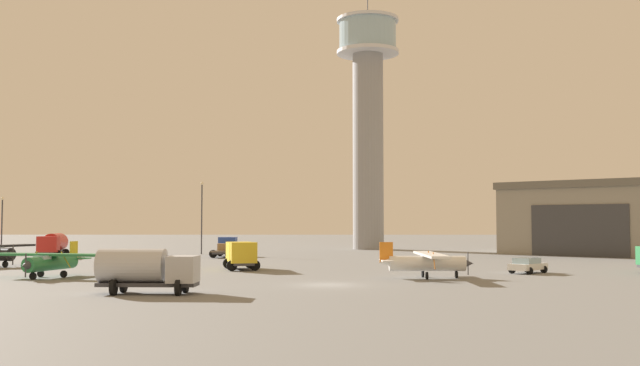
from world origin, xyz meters
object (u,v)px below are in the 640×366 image
(truck_fuel_tanker_red, at_px, (53,244))
(truck_fuel_tanker_silver, at_px, (146,269))
(airplane_green, at_px, (52,261))
(truck_box_yellow, at_px, (241,253))
(light_post_north, at_px, (202,212))
(car_white, at_px, (528,265))
(light_post_west, at_px, (2,220))
(truck_flatbed_blue, at_px, (226,247))
(airplane_white, at_px, (426,261))
(control_tower, at_px, (368,105))

(truck_fuel_tanker_red, relative_size, truck_fuel_tanker_silver, 1.00)
(airplane_green, bearing_deg, truck_box_yellow, 137.41)
(truck_box_yellow, relative_size, light_post_north, 0.60)
(light_post_north, bearing_deg, car_white, -46.13)
(light_post_west, bearing_deg, truck_fuel_tanker_red, -29.88)
(truck_fuel_tanker_silver, bearing_deg, airplane_green, 131.90)
(truck_box_yellow, bearing_deg, truck_fuel_tanker_silver, -21.49)
(airplane_green, bearing_deg, truck_flatbed_blue, 177.97)
(airplane_green, bearing_deg, light_post_north, -173.75)
(truck_fuel_tanker_red, distance_m, car_white, 60.26)
(airplane_white, bearing_deg, airplane_green, 178.01)
(control_tower, xyz_separation_m, light_post_north, (-24.63, -18.30, -18.21))
(truck_fuel_tanker_red, relative_size, light_post_north, 0.62)
(airplane_white, bearing_deg, truck_fuel_tanker_silver, -147.99)
(airplane_white, xyz_separation_m, truck_fuel_tanker_silver, (-19.47, -12.60, 0.23))
(truck_fuel_tanker_red, bearing_deg, light_post_north, 109.79)
(truck_fuel_tanker_red, bearing_deg, truck_fuel_tanker_silver, 21.11)
(control_tower, relative_size, light_post_north, 4.20)
(airplane_green, bearing_deg, airplane_white, 101.79)
(truck_box_yellow, height_order, light_post_north, light_post_north)
(truck_fuel_tanker_red, xyz_separation_m, truck_box_yellow, (27.16, -23.61, -0.17))
(truck_fuel_tanker_red, bearing_deg, airplane_green, 14.91)
(truck_fuel_tanker_silver, relative_size, car_white, 1.51)
(airplane_green, height_order, airplane_white, airplane_white)
(airplane_white, relative_size, truck_flatbed_blue, 1.39)
(truck_flatbed_blue, distance_m, light_post_west, 31.70)
(airplane_green, xyz_separation_m, truck_box_yellow, (14.35, 9.88, 0.18))
(light_post_west, bearing_deg, airplane_green, -60.46)
(truck_fuel_tanker_silver, distance_m, light_post_west, 61.64)
(control_tower, distance_m, car_white, 60.95)
(control_tower, xyz_separation_m, light_post_west, (-51.47, -21.60, -19.38))
(control_tower, distance_m, truck_flatbed_blue, 39.66)
(airplane_green, bearing_deg, control_tower, 166.81)
(car_white, bearing_deg, control_tower, 54.73)
(control_tower, height_order, light_post_west, control_tower)
(light_post_west, bearing_deg, control_tower, 22.77)
(car_white, distance_m, light_post_north, 51.46)
(truck_flatbed_blue, bearing_deg, truck_fuel_tanker_red, 96.44)
(control_tower, relative_size, airplane_white, 4.35)
(truck_flatbed_blue, bearing_deg, car_white, -131.57)
(airplane_green, relative_size, truck_fuel_tanker_silver, 1.56)
(truck_fuel_tanker_red, bearing_deg, light_post_west, -125.90)
(truck_flatbed_blue, height_order, truck_fuel_tanker_silver, truck_fuel_tanker_silver)
(truck_flatbed_blue, bearing_deg, control_tower, -36.21)
(truck_fuel_tanker_red, height_order, car_white, truck_fuel_tanker_red)
(light_post_north, bearing_deg, control_tower, 36.61)
(truck_fuel_tanker_silver, height_order, truck_box_yellow, truck_fuel_tanker_silver)
(airplane_green, height_order, light_post_west, light_post_west)
(airplane_white, distance_m, truck_fuel_tanker_red, 55.16)
(truck_box_yellow, distance_m, light_post_north, 33.82)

